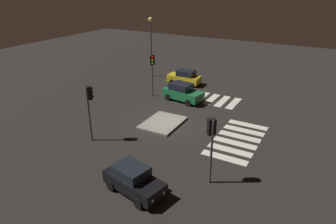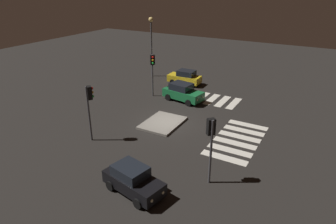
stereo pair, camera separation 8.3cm
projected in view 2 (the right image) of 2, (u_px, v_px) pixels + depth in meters
ground_plane at (168, 123)px, 25.32m from camera, size 80.00×80.00×0.00m
traffic_island at (163, 123)px, 25.12m from camera, size 3.82×2.89×0.18m
car_green at (183, 92)px, 29.71m from camera, size 2.37×4.20×1.75m
car_black at (133, 180)px, 16.79m from camera, size 2.29×3.89×1.61m
car_yellow at (185, 77)px, 34.48m from camera, size 1.83×3.81×1.64m
traffic_light_south at (211, 135)px, 16.76m from camera, size 0.54×0.54×4.08m
traffic_light_north at (153, 65)px, 29.83m from camera, size 0.53×0.54×4.32m
traffic_light_west at (90, 100)px, 21.39m from camera, size 0.53×0.54×4.21m
street_lamp at (151, 36)px, 35.79m from camera, size 0.56×0.56×7.09m
crosswalk_near at (237, 140)px, 22.62m from camera, size 6.45×3.20×0.02m
crosswalk_side at (201, 97)px, 30.84m from camera, size 3.20×7.60×0.02m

